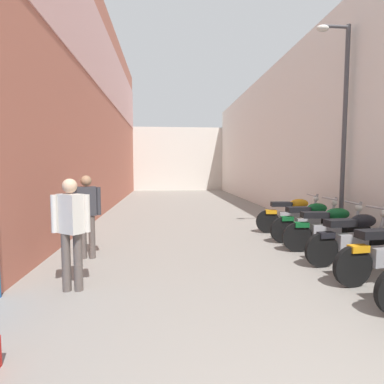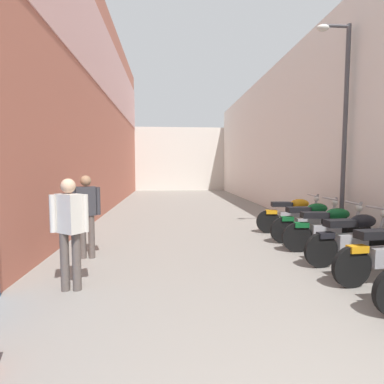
{
  "view_description": "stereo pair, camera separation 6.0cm",
  "coord_description": "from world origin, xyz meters",
  "px_view_note": "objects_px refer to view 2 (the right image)",
  "views": [
    {
      "loc": [
        -1.02,
        -0.17,
        1.73
      ],
      "look_at": [
        -0.36,
        7.08,
        1.12
      ],
      "focal_mm": 28.41,
      "sensor_mm": 36.0,
      "label": 1
    },
    {
      "loc": [
        -0.96,
        -0.18,
        1.73
      ],
      "look_at": [
        -0.36,
        7.08,
        1.12
      ],
      "focal_mm": 28.41,
      "sensor_mm": 36.0,
      "label": 2
    }
  ],
  "objects_px": {
    "motorcycle_eighth": "(293,214)",
    "pedestrian_further_down": "(86,210)",
    "motorcycle_sixth": "(329,228)",
    "motorcycle_seventh": "(310,221)",
    "motorcycle_fifth": "(354,237)",
    "street_lamp": "(342,118)",
    "pedestrian_mid_alley": "(69,226)"
  },
  "relations": [
    {
      "from": "motorcycle_seventh",
      "to": "motorcycle_eighth",
      "type": "distance_m",
      "value": 0.95
    },
    {
      "from": "motorcycle_fifth",
      "to": "motorcycle_eighth",
      "type": "relative_size",
      "value": 1.0
    },
    {
      "from": "pedestrian_further_down",
      "to": "street_lamp",
      "type": "bearing_deg",
      "value": 9.25
    },
    {
      "from": "pedestrian_further_down",
      "to": "street_lamp",
      "type": "relative_size",
      "value": 0.32
    },
    {
      "from": "motorcycle_fifth",
      "to": "pedestrian_further_down",
      "type": "xyz_separation_m",
      "value": [
        -4.77,
        0.82,
        0.42
      ]
    },
    {
      "from": "motorcycle_seventh",
      "to": "street_lamp",
      "type": "bearing_deg",
      "value": 5.55
    },
    {
      "from": "motorcycle_sixth",
      "to": "motorcycle_seventh",
      "type": "relative_size",
      "value": 1.0
    },
    {
      "from": "motorcycle_eighth",
      "to": "street_lamp",
      "type": "bearing_deg",
      "value": -51.5
    },
    {
      "from": "motorcycle_fifth",
      "to": "motorcycle_eighth",
      "type": "bearing_deg",
      "value": 90.0
    },
    {
      "from": "motorcycle_eighth",
      "to": "pedestrian_further_down",
      "type": "xyz_separation_m",
      "value": [
        -4.77,
        -1.77,
        0.42
      ]
    },
    {
      "from": "motorcycle_sixth",
      "to": "street_lamp",
      "type": "distance_m",
      "value": 2.59
    },
    {
      "from": "motorcycle_sixth",
      "to": "motorcycle_eighth",
      "type": "distance_m",
      "value": 1.76
    },
    {
      "from": "motorcycle_sixth",
      "to": "motorcycle_eighth",
      "type": "height_order",
      "value": "same"
    },
    {
      "from": "motorcycle_eighth",
      "to": "pedestrian_further_down",
      "type": "bearing_deg",
      "value": -159.58
    },
    {
      "from": "motorcycle_seventh",
      "to": "motorcycle_eighth",
      "type": "xyz_separation_m",
      "value": [
        -0.0,
        0.95,
        0.0
      ]
    },
    {
      "from": "motorcycle_seventh",
      "to": "motorcycle_eighth",
      "type": "bearing_deg",
      "value": 90.0
    },
    {
      "from": "motorcycle_fifth",
      "to": "motorcycle_sixth",
      "type": "height_order",
      "value": "same"
    },
    {
      "from": "motorcycle_fifth",
      "to": "pedestrian_further_down",
      "type": "relative_size",
      "value": 1.18
    },
    {
      "from": "motorcycle_seventh",
      "to": "street_lamp",
      "type": "xyz_separation_m",
      "value": [
        0.7,
        0.07,
        2.34
      ]
    },
    {
      "from": "motorcycle_fifth",
      "to": "pedestrian_further_down",
      "type": "bearing_deg",
      "value": 170.22
    },
    {
      "from": "pedestrian_further_down",
      "to": "pedestrian_mid_alley",
      "type": "bearing_deg",
      "value": -83.85
    },
    {
      "from": "motorcycle_fifth",
      "to": "pedestrian_mid_alley",
      "type": "relative_size",
      "value": 1.18
    },
    {
      "from": "motorcycle_fifth",
      "to": "pedestrian_further_down",
      "type": "height_order",
      "value": "pedestrian_further_down"
    },
    {
      "from": "motorcycle_sixth",
      "to": "pedestrian_mid_alley",
      "type": "distance_m",
      "value": 4.87
    },
    {
      "from": "motorcycle_seventh",
      "to": "pedestrian_mid_alley",
      "type": "bearing_deg",
      "value": -152.89
    },
    {
      "from": "motorcycle_fifth",
      "to": "street_lamp",
      "type": "height_order",
      "value": "street_lamp"
    },
    {
      "from": "motorcycle_seventh",
      "to": "pedestrian_mid_alley",
      "type": "relative_size",
      "value": 1.18
    },
    {
      "from": "motorcycle_eighth",
      "to": "street_lamp",
      "type": "height_order",
      "value": "street_lamp"
    },
    {
      "from": "motorcycle_seventh",
      "to": "motorcycle_eighth",
      "type": "height_order",
      "value": "same"
    },
    {
      "from": "street_lamp",
      "to": "pedestrian_mid_alley",
      "type": "bearing_deg",
      "value": -155.44
    },
    {
      "from": "motorcycle_sixth",
      "to": "motorcycle_eighth",
      "type": "xyz_separation_m",
      "value": [
        -0.0,
        1.76,
        0.0
      ]
    },
    {
      "from": "pedestrian_mid_alley",
      "to": "motorcycle_fifth",
      "type": "bearing_deg",
      "value": 8.8
    }
  ]
}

